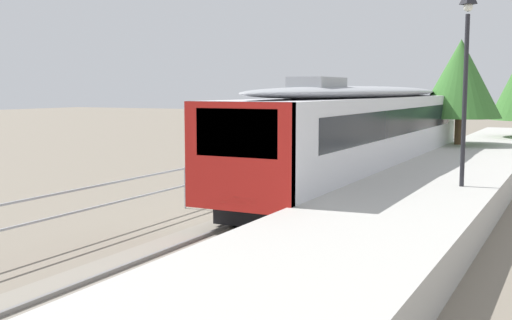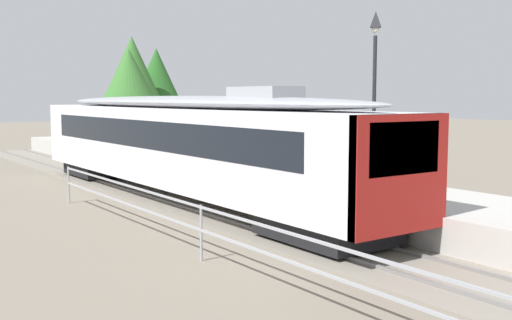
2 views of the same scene
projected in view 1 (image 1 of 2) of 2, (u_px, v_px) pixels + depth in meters
ground_plane at (212, 204)px, 19.46m from camera, size 160.00×160.00×0.00m
track_rails at (301, 211)px, 18.09m from camera, size 3.20×60.00×0.14m
commuter_train at (366, 127)px, 23.25m from camera, size 2.82×20.07×3.74m
station_platform at (414, 207)px, 16.57m from camera, size 3.90×60.00×0.90m
platform_lamp_mid_platform at (467, 48)px, 16.69m from camera, size 0.34×0.34×5.35m
tree_behind_carpark at (460, 79)px, 29.79m from camera, size 3.88×3.88×5.88m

